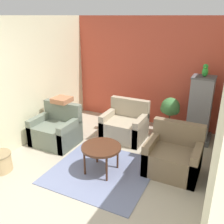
# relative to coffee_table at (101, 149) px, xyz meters

# --- Properties ---
(ground_plane) EXTENTS (20.00, 20.00, 0.00)m
(ground_plane) POSITION_rel_coffee_table_xyz_m (-0.09, -1.24, -0.44)
(ground_plane) COLOR #B2A893
(ground_plane) RESTS_ON ground
(wall_back_accent) EXTENTS (3.75, 0.06, 2.52)m
(wall_back_accent) POSITION_rel_coffee_table_xyz_m (-0.09, 2.45, 0.82)
(wall_back_accent) COLOR #C64C38
(wall_back_accent) RESTS_ON ground_plane
(wall_left) EXTENTS (0.06, 3.66, 2.52)m
(wall_left) POSITION_rel_coffee_table_xyz_m (-1.93, 0.59, 0.82)
(wall_left) COLOR beige
(wall_left) RESTS_ON ground_plane
(area_rug) EXTENTS (1.67, 1.60, 0.01)m
(area_rug) POSITION_rel_coffee_table_xyz_m (-0.00, 0.00, -0.44)
(area_rug) COLOR slate
(area_rug) RESTS_ON ground_plane
(coffee_table) EXTENTS (0.67, 0.67, 0.49)m
(coffee_table) POSITION_rel_coffee_table_xyz_m (0.00, 0.00, 0.00)
(coffee_table) COLOR #472819
(coffee_table) RESTS_ON ground_plane
(armchair_left) EXTENTS (0.88, 0.73, 0.83)m
(armchair_left) POSITION_rel_coffee_table_xyz_m (-1.34, 0.50, -0.16)
(armchair_left) COLOR slate
(armchair_left) RESTS_ON ground_plane
(armchair_right) EXTENTS (0.88, 0.73, 0.83)m
(armchair_right) POSITION_rel_coffee_table_xyz_m (1.09, 0.54, -0.16)
(armchair_right) COLOR #7A664C
(armchair_right) RESTS_ON ground_plane
(armchair_middle) EXTENTS (0.88, 0.73, 0.83)m
(armchair_middle) POSITION_rel_coffee_table_xyz_m (-0.15, 1.34, -0.16)
(armchair_middle) COLOR tan
(armchair_middle) RESTS_ON ground_plane
(birdcage) EXTENTS (0.57, 0.57, 1.39)m
(birdcage) POSITION_rel_coffee_table_xyz_m (1.28, 1.96, 0.22)
(birdcage) COLOR #555559
(birdcage) RESTS_ON ground_plane
(parrot) EXTENTS (0.12, 0.22, 0.26)m
(parrot) POSITION_rel_coffee_table_xyz_m (1.28, 1.97, 1.07)
(parrot) COLOR green
(parrot) RESTS_ON birdcage
(potted_plant) EXTENTS (0.44, 0.40, 0.87)m
(potted_plant) POSITION_rel_coffee_table_xyz_m (0.67, 1.92, 0.12)
(potted_plant) COLOR #66605B
(potted_plant) RESTS_ON ground_plane
(wicker_basket) EXTENTS (0.42, 0.42, 0.33)m
(wicker_basket) POSITION_rel_coffee_table_xyz_m (-1.59, -0.75, -0.27)
(wicker_basket) COLOR tan
(wicker_basket) RESTS_ON ground_plane
(throw_pillow) EXTENTS (0.35, 0.35, 0.10)m
(throw_pillow) POSITION_rel_coffee_table_xyz_m (-1.34, 0.76, 0.44)
(throw_pillow) COLOR #B2704C
(throw_pillow) RESTS_ON armchair_left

